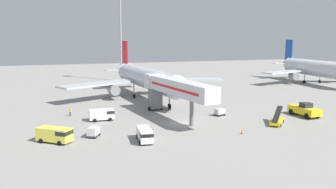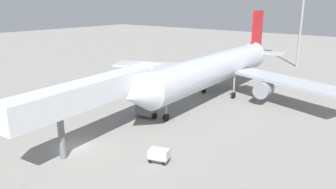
{
  "view_description": "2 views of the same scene",
  "coord_description": "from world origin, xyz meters",
  "px_view_note": "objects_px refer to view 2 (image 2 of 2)",
  "views": [
    {
      "loc": [
        -22.46,
        -57.72,
        15.2
      ],
      "look_at": [
        3.35,
        16.75,
        2.46
      ],
      "focal_mm": 38.02,
      "sensor_mm": 36.0,
      "label": 1
    },
    {
      "loc": [
        29.74,
        -20.39,
        15.93
      ],
      "look_at": [
        0.15,
        16.1,
        2.76
      ],
      "focal_mm": 35.63,
      "sensor_mm": 36.0,
      "label": 2
    }
  ],
  "objects_px": {
    "airplane_at_gate": "(218,68)",
    "jet_bridge": "(104,91)",
    "baggage_cart_far_left": "(159,155)",
    "service_van_outer_left": "(61,103)",
    "ground_crew_worker_foreground": "(73,91)"
  },
  "relations": [
    {
      "from": "airplane_at_gate",
      "to": "jet_bridge",
      "type": "bearing_deg",
      "value": -92.71
    },
    {
      "from": "airplane_at_gate",
      "to": "jet_bridge",
      "type": "relative_size",
      "value": 1.93
    },
    {
      "from": "airplane_at_gate",
      "to": "baggage_cart_far_left",
      "type": "height_order",
      "value": "airplane_at_gate"
    },
    {
      "from": "airplane_at_gate",
      "to": "baggage_cart_far_left",
      "type": "bearing_deg",
      "value": -71.9
    },
    {
      "from": "service_van_outer_left",
      "to": "baggage_cart_far_left",
      "type": "relative_size",
      "value": 1.91
    },
    {
      "from": "airplane_at_gate",
      "to": "baggage_cart_far_left",
      "type": "relative_size",
      "value": 19.45
    },
    {
      "from": "ground_crew_worker_foreground",
      "to": "airplane_at_gate",
      "type": "bearing_deg",
      "value": 38.29
    },
    {
      "from": "service_van_outer_left",
      "to": "ground_crew_worker_foreground",
      "type": "relative_size",
      "value": 2.81
    },
    {
      "from": "jet_bridge",
      "to": "service_van_outer_left",
      "type": "bearing_deg",
      "value": 169.0
    },
    {
      "from": "jet_bridge",
      "to": "ground_crew_worker_foreground",
      "type": "bearing_deg",
      "value": 155.44
    },
    {
      "from": "baggage_cart_far_left",
      "to": "ground_crew_worker_foreground",
      "type": "relative_size",
      "value": 1.47
    },
    {
      "from": "airplane_at_gate",
      "to": "jet_bridge",
      "type": "distance_m",
      "value": 23.93
    },
    {
      "from": "airplane_at_gate",
      "to": "service_van_outer_left",
      "type": "height_order",
      "value": "airplane_at_gate"
    },
    {
      "from": "jet_bridge",
      "to": "ground_crew_worker_foreground",
      "type": "xyz_separation_m",
      "value": [
        -18.45,
        8.43,
        -4.94
      ]
    },
    {
      "from": "airplane_at_gate",
      "to": "baggage_cart_far_left",
      "type": "distance_m",
      "value": 26.46
    }
  ]
}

